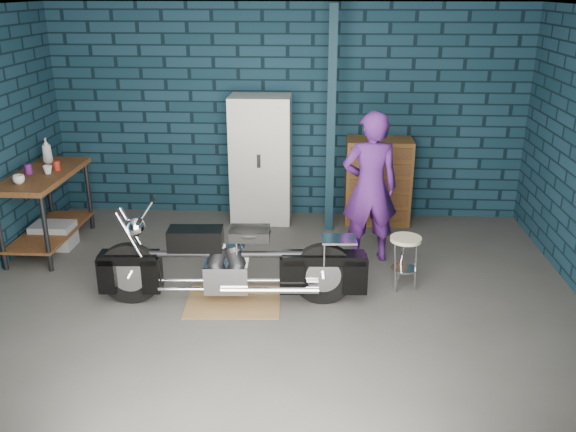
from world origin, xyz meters
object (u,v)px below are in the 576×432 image
tool_chest (378,182)px  workbench (48,211)px  shop_stool (404,263)px  locker (261,160)px  motorcycle (232,257)px  person (370,188)px  storage_bin (54,235)px

tool_chest → workbench: bearing=-164.6°
workbench → shop_stool: (3.97, -0.82, -0.17)m
locker → shop_stool: size_ratio=2.87×
motorcycle → person: size_ratio=1.30×
person → tool_chest: bearing=-106.3°
motorcycle → shop_stool: 1.72m
workbench → shop_stool: workbench is taller
locker → tool_chest: 1.51m
motorcycle → tool_chest: tool_chest is taller
person → tool_chest: 1.21m
motorcycle → tool_chest: bearing=52.6°
storage_bin → shop_stool: size_ratio=0.82×
locker → tool_chest: bearing=0.0°
person → storage_bin: 3.70m
person → tool_chest: size_ratio=1.53×
workbench → shop_stool: bearing=-11.7°
person → shop_stool: bearing=106.7°
workbench → motorcycle: 2.59m
tool_chest → motorcycle: bearing=-124.4°
storage_bin → shop_stool: 4.04m
storage_bin → tool_chest: tool_chest is taller
shop_stool → tool_chest: bearing=93.8°
workbench → storage_bin: workbench is taller
tool_chest → shop_stool: 1.90m
tool_chest → locker: bearing=180.0°
person → shop_stool: person is taller
person → tool_chest: (0.19, 1.16, -0.29)m
tool_chest → shop_stool: bearing=-86.2°
motorcycle → locker: bearing=85.6°
tool_chest → shop_stool: (0.12, -1.88, -0.26)m
workbench → tool_chest: (3.85, 1.06, 0.09)m
workbench → storage_bin: size_ratio=3.03×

